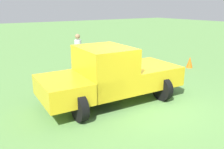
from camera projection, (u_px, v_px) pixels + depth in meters
ground_plane at (142, 103)px, 7.55m from camera, size 80.00×80.00×0.00m
pickup_truck at (109, 74)px, 7.40m from camera, size 2.49×4.68×1.81m
person_bystander at (78, 50)px, 11.05m from camera, size 0.44×0.44×1.75m
traffic_cone at (190, 62)px, 11.78m from camera, size 0.32×0.32×0.55m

